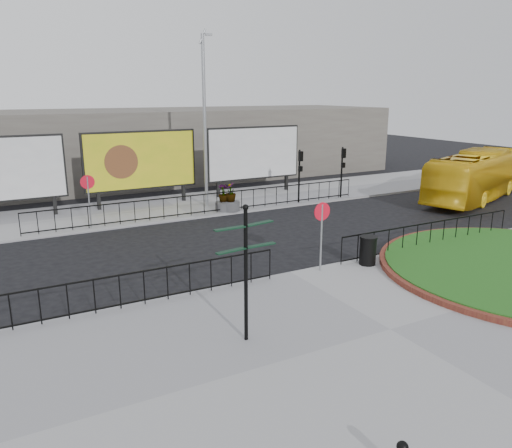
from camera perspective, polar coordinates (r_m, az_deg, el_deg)
ground at (r=17.70m, az=3.91°, el=-5.83°), size 90.00×90.00×0.00m
pavement_near at (r=14.07m, az=15.08°, el=-11.76°), size 30.00×10.00×0.12m
pavement_far at (r=28.13m, az=-9.25°, el=1.98°), size 44.00×6.00×0.12m
railing_near_left at (r=15.03m, az=-15.29°, el=-7.46°), size 10.00×0.10×1.10m
railing_near_right at (r=21.34m, az=19.32°, el=-1.13°), size 9.00×0.10×1.10m
railing_far at (r=25.89m, az=-5.22°, el=2.38°), size 18.00×0.10×1.10m
speed_sign_far at (r=24.07m, az=-18.64°, el=3.74°), size 0.64×0.07×2.47m
speed_sign_near at (r=17.35m, az=7.51°, el=0.29°), size 0.64×0.07×2.47m
billboard_mid at (r=28.16m, az=-13.03°, el=7.06°), size 6.20×0.31×4.10m
billboard_right at (r=30.76m, az=-0.27°, el=8.08°), size 6.20×0.31×4.10m
lamp_post at (r=27.08m, az=-5.88°, el=11.80°), size 0.74×0.18×9.23m
signal_pole_a at (r=28.24m, az=5.04°, el=6.38°), size 0.22×0.26×3.00m
signal_pole_b at (r=29.98m, az=9.87°, el=6.72°), size 0.22×0.26×3.00m
building_backdrop at (r=37.23m, az=-14.61°, el=8.64°), size 40.00×10.00×5.00m
fingerpost_sign at (r=12.24m, az=-1.18°, el=-4.16°), size 1.66×0.41×3.54m
litter_bin at (r=18.65m, az=12.67°, el=-2.95°), size 0.64×0.64×1.06m
bus at (r=32.33m, az=23.90°, el=5.07°), size 10.57×5.80×2.89m
planter_b at (r=26.48m, az=-3.73°, el=2.68°), size 0.90×0.90×1.44m
planter_c at (r=26.45m, az=-2.92°, el=2.75°), size 0.96×0.96×1.53m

